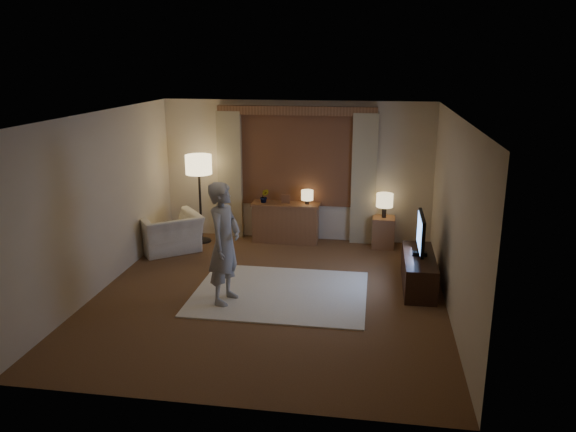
% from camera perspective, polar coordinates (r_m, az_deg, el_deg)
% --- Properties ---
extents(room, '(5.04, 5.54, 2.64)m').
position_cam_1_polar(room, '(8.30, -1.31, 1.85)').
color(room, brown).
rests_on(room, ground).
extents(rug, '(2.50, 2.00, 0.02)m').
position_cam_1_polar(rug, '(8.29, -0.80, -7.83)').
color(rug, '#EFE8C9').
rests_on(rug, floor).
extents(sideboard, '(1.20, 0.40, 0.70)m').
position_cam_1_polar(sideboard, '(10.48, -0.23, -0.76)').
color(sideboard, brown).
rests_on(sideboard, floor).
extents(picture_frame, '(0.16, 0.02, 0.20)m').
position_cam_1_polar(picture_frame, '(10.36, -0.24, 1.63)').
color(picture_frame, brown).
rests_on(picture_frame, sideboard).
extents(plant, '(0.17, 0.13, 0.30)m').
position_cam_1_polar(plant, '(10.42, -2.41, 1.98)').
color(plant, '#999999').
rests_on(plant, sideboard).
extents(table_lamp_sideboard, '(0.22, 0.22, 0.30)m').
position_cam_1_polar(table_lamp_sideboard, '(10.28, 1.97, 2.07)').
color(table_lamp_sideboard, black).
rests_on(table_lamp_sideboard, sideboard).
extents(floor_lamp, '(0.48, 0.48, 1.64)m').
position_cam_1_polar(floor_lamp, '(10.35, -9.05, 4.70)').
color(floor_lamp, black).
rests_on(floor_lamp, floor).
extents(armchair, '(1.37, 1.35, 0.67)m').
position_cam_1_polar(armchair, '(10.18, -11.96, -1.69)').
color(armchair, beige).
rests_on(armchair, floor).
extents(side_table, '(0.40, 0.40, 0.56)m').
position_cam_1_polar(side_table, '(10.33, 9.64, -1.64)').
color(side_table, brown).
rests_on(side_table, floor).
extents(table_lamp_side, '(0.30, 0.30, 0.44)m').
position_cam_1_polar(table_lamp_side, '(10.17, 9.79, 1.52)').
color(table_lamp_side, black).
rests_on(table_lamp_side, side_table).
extents(tv_stand, '(0.45, 1.40, 0.50)m').
position_cam_1_polar(tv_stand, '(8.65, 13.12, -5.50)').
color(tv_stand, black).
rests_on(tv_stand, floor).
extents(tv, '(0.21, 0.87, 0.63)m').
position_cam_1_polar(tv, '(8.46, 13.36, -1.74)').
color(tv, black).
rests_on(tv, tv_stand).
extents(person, '(0.52, 0.69, 1.71)m').
position_cam_1_polar(person, '(7.76, -6.48, -2.76)').
color(person, '#A9A59C').
rests_on(person, rug).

